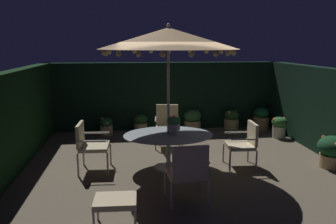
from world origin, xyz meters
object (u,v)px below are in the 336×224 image
centerpiece_planter (174,123)px  potted_plant_back_left (141,123)px  patio_chair_southeast (167,123)px  potted_plant_back_center (106,126)px  ottoman_footrest (115,202)px  potted_plant_back_right (333,151)px  patio_chair_northeast (188,170)px  patio_chair_east (245,141)px  potted_plant_right_far (232,119)px  potted_plant_left_far (192,120)px  patio_dining_table (168,139)px  patio_chair_north (89,143)px  patio_umbrella (168,39)px  potted_plant_front_corner (261,119)px  potted_plant_left_near (279,126)px

centerpiece_planter → potted_plant_back_left: 3.03m
patio_chair_southeast → potted_plant_back_center: 1.99m
potted_plant_back_center → patio_chair_southeast: bearing=-37.6°
ottoman_footrest → potted_plant_back_right: 4.67m
patio_chair_northeast → patio_chair_east: patio_chair_northeast is taller
centerpiece_planter → ottoman_footrest: size_ratio=0.67×
centerpiece_planter → patio_chair_east: 1.52m
centerpiece_planter → patio_chair_east: centerpiece_planter is taller
patio_chair_east → potted_plant_back_left: size_ratio=1.73×
potted_plant_right_far → potted_plant_back_right: 3.48m
potted_plant_back_center → potted_plant_left_far: (2.45, 0.19, 0.06)m
patio_chair_southeast → potted_plant_back_right: (3.16, -1.89, -0.22)m
patio_dining_table → potted_plant_back_right: size_ratio=2.76×
patio_chair_north → potted_plant_back_left: size_ratio=1.82×
patio_chair_southeast → potted_plant_right_far: patio_chair_southeast is taller
centerpiece_planter → potted_plant_right_far: 3.78m
patio_umbrella → patio_chair_southeast: patio_umbrella is taller
patio_umbrella → potted_plant_front_corner: 4.71m
patio_chair_east → potted_plant_front_corner: bearing=62.0°
patio_chair_north → patio_chair_east: (3.11, -0.13, -0.04)m
potted_plant_right_far → patio_chair_east: bearing=-102.7°
potted_plant_left_near → patio_chair_northeast: bearing=-131.8°
patio_chair_north → potted_plant_left_near: patio_chair_north is taller
patio_umbrella → potted_plant_back_right: patio_umbrella is taller
patio_chair_northeast → potted_plant_back_right: bearing=20.9°
potted_plant_right_far → potted_plant_back_right: bearing=-71.9°
centerpiece_planter → patio_chair_northeast: centerpiece_planter is taller
ottoman_footrest → potted_plant_left_near: potted_plant_left_near is taller
patio_umbrella → patio_chair_northeast: 2.54m
centerpiece_planter → patio_chair_southeast: centerpiece_planter is taller
patio_umbrella → potted_plant_left_near: patio_umbrella is taller
patio_dining_table → patio_umbrella: 1.96m
potted_plant_back_center → potted_plant_front_corner: size_ratio=0.74×
patio_chair_north → patio_chair_southeast: (1.71, 1.49, -0.01)m
centerpiece_planter → potted_plant_left_near: size_ratio=0.70×
potted_plant_left_far → potted_plant_front_corner: 2.02m
patio_chair_north → patio_chair_east: bearing=-2.5°
potted_plant_front_corner → centerpiece_planter: bearing=-136.2°
ottoman_footrest → potted_plant_right_far: (3.22, 5.12, -0.08)m
patio_chair_north → potted_plant_front_corner: patio_chair_north is taller
patio_chair_north → potted_plant_right_far: 4.78m
centerpiece_planter → potted_plant_back_left: bearing=100.4°
patio_chair_southeast → potted_plant_right_far: size_ratio=1.75×
potted_plant_left_far → potted_plant_front_corner: (2.02, -0.16, 0.02)m
centerpiece_planter → potted_plant_left_far: bearing=72.3°
patio_chair_east → patio_chair_southeast: size_ratio=0.91×
patio_chair_northeast → potted_plant_right_far: (2.12, 4.53, -0.27)m
patio_dining_table → patio_chair_north: patio_chair_north is taller
patio_chair_east → potted_plant_back_left: 3.53m
patio_umbrella → potted_plant_right_far: 4.36m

